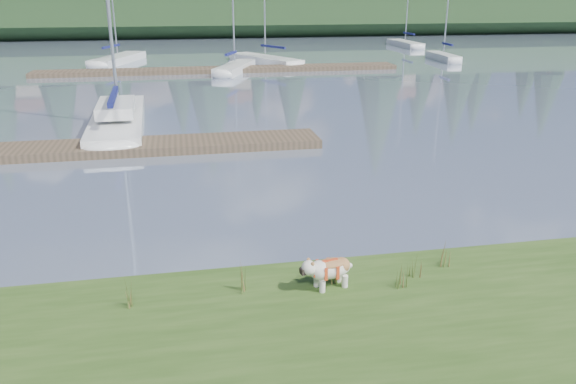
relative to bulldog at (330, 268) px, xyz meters
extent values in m
plane|color=gray|center=(-1.44, 32.61, -0.73)|extent=(200.00, 200.00, 0.00)
cube|color=black|center=(-1.44, 75.61, 1.77)|extent=(200.00, 20.00, 5.00)
cylinder|color=silver|center=(-0.17, -0.16, -0.26)|extent=(0.11, 0.11, 0.23)
cylinder|color=silver|center=(-0.22, 0.07, -0.26)|extent=(0.11, 0.11, 0.23)
cylinder|color=silver|center=(0.28, -0.06, -0.26)|extent=(0.11, 0.11, 0.23)
cylinder|color=silver|center=(0.23, 0.17, -0.26)|extent=(0.11, 0.11, 0.23)
ellipsoid|color=silver|center=(0.04, 0.01, -0.02)|extent=(0.82, 0.54, 0.36)
ellipsoid|color=#A26C3D|center=(0.04, 0.01, 0.09)|extent=(0.59, 0.46, 0.13)
ellipsoid|color=silver|center=(-0.41, -0.09, 0.09)|extent=(0.32, 0.33, 0.26)
cube|color=black|center=(-0.52, -0.12, 0.05)|extent=(0.11, 0.15, 0.10)
cube|color=white|center=(-5.09, 15.56, -0.51)|extent=(2.40, 9.08, 0.70)
ellipsoid|color=white|center=(-5.27, 20.06, -0.51)|extent=(2.06, 2.53, 0.70)
cube|color=#131852|center=(-5.04, 14.23, 0.82)|extent=(0.36, 4.10, 0.20)
cube|color=white|center=(-5.07, 15.05, 0.22)|extent=(1.56, 3.33, 0.45)
cube|color=#4C3D2C|center=(-5.44, 11.61, -0.58)|extent=(16.00, 2.00, 0.30)
cube|color=#4C3D2C|center=(0.56, 32.61, -0.58)|extent=(26.00, 2.20, 0.30)
cube|color=white|center=(-7.24, 39.71, -0.51)|extent=(4.11, 8.04, 0.70)
ellipsoid|color=white|center=(-6.04, 43.45, -0.51)|extent=(2.29, 2.57, 0.70)
cube|color=#131852|center=(-7.57, 38.69, 0.67)|extent=(1.15, 3.04, 0.20)
cube|color=white|center=(1.55, 32.32, -0.51)|extent=(3.72, 6.55, 0.70)
ellipsoid|color=white|center=(2.73, 35.33, -0.51)|extent=(1.95, 2.15, 0.70)
cube|color=#131852|center=(1.22, 31.50, 0.67)|extent=(1.12, 2.46, 0.20)
cube|color=white|center=(4.48, 37.00, -0.51)|extent=(5.16, 7.93, 0.70)
ellipsoid|color=white|center=(2.71, 40.56, -0.51)|extent=(2.52, 2.72, 0.70)
cube|color=#131852|center=(4.96, 36.03, 0.67)|extent=(1.59, 2.92, 0.20)
cube|color=white|center=(19.52, 36.26, -0.51)|extent=(1.61, 5.35, 0.70)
ellipsoid|color=white|center=(19.73, 38.89, -0.51)|extent=(1.26, 1.52, 0.70)
cylinder|color=silver|center=(19.52, 36.26, 4.14)|extent=(0.12, 0.12, 8.13)
cube|color=#131852|center=(19.47, 35.54, 0.67)|extent=(0.36, 2.11, 0.20)
cube|color=white|center=(21.31, 49.10, -0.51)|extent=(1.59, 6.91, 0.70)
ellipsoid|color=white|center=(21.33, 52.55, -0.51)|extent=(1.51, 1.89, 0.70)
cube|color=#131852|center=(21.31, 48.16, 0.67)|extent=(0.21, 2.75, 0.20)
cone|color=#475B23|center=(-1.61, 0.17, -0.10)|extent=(0.03, 0.03, 0.56)
cone|color=brown|center=(-1.50, 0.10, -0.15)|extent=(0.03, 0.03, 0.44)
cone|color=#475B23|center=(-1.55, 0.20, -0.07)|extent=(0.03, 0.03, 0.61)
cone|color=brown|center=(-1.47, 0.14, -0.18)|extent=(0.03, 0.03, 0.39)
cone|color=#475B23|center=(-1.59, 0.09, -0.13)|extent=(0.03, 0.03, 0.50)
cone|color=#475B23|center=(0.07, 0.14, -0.12)|extent=(0.03, 0.03, 0.52)
cone|color=brown|center=(0.18, 0.07, -0.17)|extent=(0.03, 0.03, 0.41)
cone|color=#475B23|center=(0.13, 0.17, -0.09)|extent=(0.03, 0.03, 0.57)
cone|color=brown|center=(0.21, 0.11, -0.20)|extent=(0.03, 0.03, 0.36)
cone|color=#475B23|center=(0.09, 0.06, -0.14)|extent=(0.03, 0.03, 0.47)
cone|color=#475B23|center=(1.25, -0.22, -0.11)|extent=(0.03, 0.03, 0.53)
cone|color=brown|center=(1.36, -0.29, -0.17)|extent=(0.03, 0.03, 0.42)
cone|color=#475B23|center=(1.31, -0.19, -0.09)|extent=(0.03, 0.03, 0.58)
cone|color=brown|center=(1.39, -0.25, -0.19)|extent=(0.03, 0.03, 0.37)
cone|color=#475B23|center=(1.27, -0.30, -0.14)|extent=(0.03, 0.03, 0.47)
cone|color=#475B23|center=(-3.57, -0.03, -0.08)|extent=(0.03, 0.03, 0.59)
cone|color=brown|center=(-3.46, -0.10, -0.14)|extent=(0.03, 0.03, 0.47)
cone|color=#475B23|center=(-3.51, 0.00, -0.05)|extent=(0.03, 0.03, 0.65)
cone|color=brown|center=(-3.43, -0.06, -0.17)|extent=(0.03, 0.03, 0.41)
cone|color=#475B23|center=(-3.55, -0.11, -0.11)|extent=(0.03, 0.03, 0.53)
cone|color=#475B23|center=(1.62, 0.10, -0.17)|extent=(0.03, 0.03, 0.42)
cone|color=brown|center=(1.73, 0.03, -0.21)|extent=(0.03, 0.03, 0.34)
cone|color=#475B23|center=(1.68, 0.13, -0.15)|extent=(0.03, 0.03, 0.46)
cone|color=brown|center=(1.76, 0.07, -0.23)|extent=(0.03, 0.03, 0.29)
cone|color=#475B23|center=(1.64, 0.02, -0.19)|extent=(0.03, 0.03, 0.38)
cone|color=#475B23|center=(2.36, 0.43, -0.15)|extent=(0.03, 0.03, 0.46)
cone|color=brown|center=(2.47, 0.36, -0.19)|extent=(0.03, 0.03, 0.37)
cone|color=#475B23|center=(2.42, 0.46, -0.12)|extent=(0.03, 0.03, 0.50)
cone|color=brown|center=(2.50, 0.40, -0.22)|extent=(0.03, 0.03, 0.32)
cone|color=#475B23|center=(2.38, 0.35, -0.17)|extent=(0.03, 0.03, 0.41)
cube|color=#33281C|center=(-1.44, 1.01, -0.66)|extent=(60.00, 0.50, 0.14)
camera|label=1|loc=(-2.44, -8.73, 4.67)|focal=35.00mm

